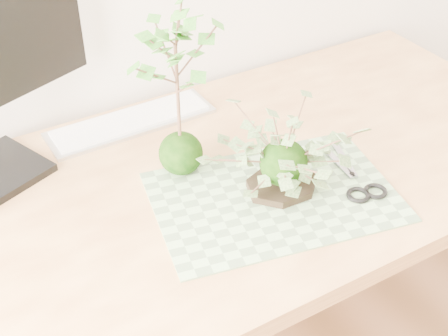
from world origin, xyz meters
The scene contains 7 objects.
desk centered at (0.01, 1.23, 0.65)m, with size 1.60×0.70×0.74m.
cutting_mat centered at (0.10, 1.12, 0.74)m, with size 0.46×0.31×0.00m, color #587451.
stone_dish centered at (0.13, 1.14, 0.75)m, with size 0.15×0.15×0.01m, color black.
ivy_kokedama centered at (0.13, 1.14, 0.85)m, with size 0.34×0.34×0.18m.
maple_kokedama centered at (-0.01, 1.29, 1.00)m, with size 0.23×0.23×0.37m.
keyboard centered at (-0.03, 1.50, 0.75)m, with size 0.38×0.12×0.01m.
scissors centered at (0.27, 1.06, 0.75)m, with size 0.09×0.19×0.01m.
Camera 1 is at (-0.45, 0.38, 1.51)m, focal length 50.00 mm.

